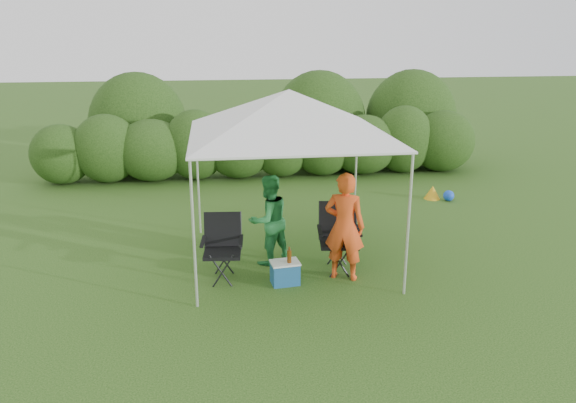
{
  "coord_description": "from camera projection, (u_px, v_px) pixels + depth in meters",
  "views": [
    {
      "loc": [
        -1.18,
        -8.18,
        3.73
      ],
      "look_at": [
        -0.03,
        0.4,
        1.05
      ],
      "focal_mm": 35.0,
      "sensor_mm": 36.0,
      "label": 1
    }
  ],
  "objects": [
    {
      "name": "canopy",
      "position": [
        289.0,
        113.0,
        8.74
      ],
      "size": [
        3.1,
        3.1,
        2.83
      ],
      "color": "silver",
      "rests_on": "ground"
    },
    {
      "name": "ground",
      "position": [
        293.0,
        271.0,
        9.0
      ],
      "size": [
        70.0,
        70.0,
        0.0
      ],
      "primitive_type": "plane",
      "color": "#38601E"
    },
    {
      "name": "chair_right",
      "position": [
        338.0,
        233.0,
        8.94
      ],
      "size": [
        0.73,
        0.68,
        1.08
      ],
      "rotation": [
        0.0,
        0.0,
        -0.13
      ],
      "color": "black",
      "rests_on": "ground"
    },
    {
      "name": "woman",
      "position": [
        269.0,
        220.0,
        9.12
      ],
      "size": [
        0.91,
        0.85,
        1.49
      ],
      "primitive_type": "imported",
      "rotation": [
        0.0,
        0.0,
        3.65
      ],
      "color": "green",
      "rests_on": "ground"
    },
    {
      "name": "lawn_toy",
      "position": [
        437.0,
        193.0,
        12.73
      ],
      "size": [
        0.61,
        0.51,
        0.3
      ],
      "color": "gold",
      "rests_on": "ground"
    },
    {
      "name": "chair_left",
      "position": [
        223.0,
        243.0,
        8.61
      ],
      "size": [
        0.67,
        0.62,
        1.02
      ],
      "rotation": [
        0.0,
        0.0,
        -0.09
      ],
      "color": "black",
      "rests_on": "ground"
    },
    {
      "name": "bottle",
      "position": [
        289.0,
        255.0,
        8.39
      ],
      "size": [
        0.07,
        0.07,
        0.25
      ],
      "primitive_type": "cylinder",
      "color": "#592D0C",
      "rests_on": "cooler"
    },
    {
      "name": "hedge",
      "position": [
        266.0,
        146.0,
        14.45
      ],
      "size": [
        11.47,
        1.53,
        1.8
      ],
      "color": "#2A4B17",
      "rests_on": "ground"
    },
    {
      "name": "cooler",
      "position": [
        285.0,
        273.0,
        8.51
      ],
      "size": [
        0.46,
        0.36,
        0.36
      ],
      "rotation": [
        0.0,
        0.0,
        0.12
      ],
      "color": "#1E548A",
      "rests_on": "ground"
    },
    {
      "name": "man",
      "position": [
        344.0,
        226.0,
        8.52
      ],
      "size": [
        0.73,
        0.62,
        1.69
      ],
      "primitive_type": "imported",
      "rotation": [
        0.0,
        0.0,
        2.73
      ],
      "color": "#F64E1C",
      "rests_on": "ground"
    }
  ]
}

